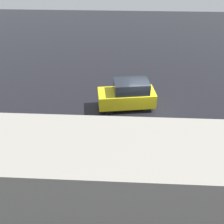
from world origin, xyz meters
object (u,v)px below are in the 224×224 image
at_px(fire_hydrant, 81,132).
at_px(pedestrian, 68,128).
at_px(moving_hatchback, 128,95).
at_px(sign_post, 60,130).

height_order(fire_hydrant, pedestrian, pedestrian).
relative_size(moving_hatchback, sign_post, 1.71).
xyz_separation_m(fire_hydrant, pedestrian, (0.64, 0.38, 0.56)).
xyz_separation_m(pedestrian, sign_post, (0.18, 0.95, 0.62)).
bearing_deg(pedestrian, fire_hydrant, -149.54).
distance_m(moving_hatchback, sign_post, 6.00).
bearing_deg(sign_post, fire_hydrant, -121.77).
distance_m(pedestrian, sign_post, 1.15).
xyz_separation_m(moving_hatchback, pedestrian, (3.44, 3.80, -0.07)).
bearing_deg(sign_post, moving_hatchback, -127.28).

